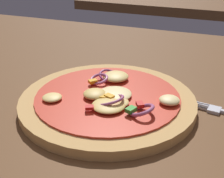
{
  "coord_description": "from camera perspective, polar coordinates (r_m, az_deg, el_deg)",
  "views": [
    {
      "loc": [
        0.21,
        -0.45,
        0.28
      ],
      "look_at": [
        0.05,
        -0.02,
        0.05
      ],
      "focal_mm": 51.72,
      "sensor_mm": 36.0,
      "label": 1
    }
  ],
  "objects": [
    {
      "name": "pizza",
      "position": [
        0.5,
        -0.7,
        -2.02
      ],
      "size": [
        0.27,
        0.27,
        0.03
      ],
      "color": "tan",
      "rests_on": "dining_table"
    },
    {
      "name": "dining_table",
      "position": [
        0.56,
        -4.37,
        -1.74
      ],
      "size": [
        1.38,
        0.8,
        0.03
      ],
      "color": "brown",
      "rests_on": "ground"
    }
  ]
}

